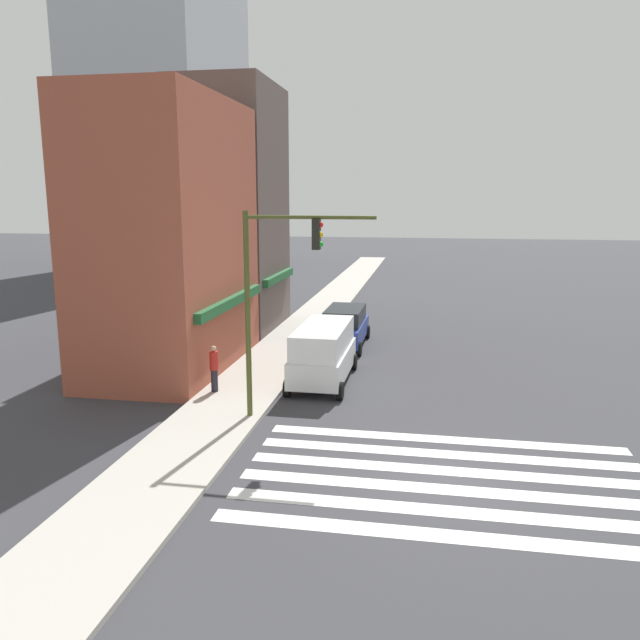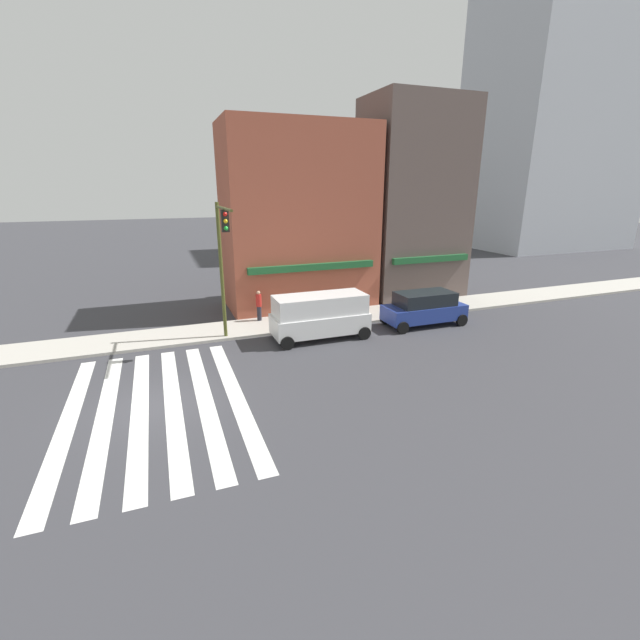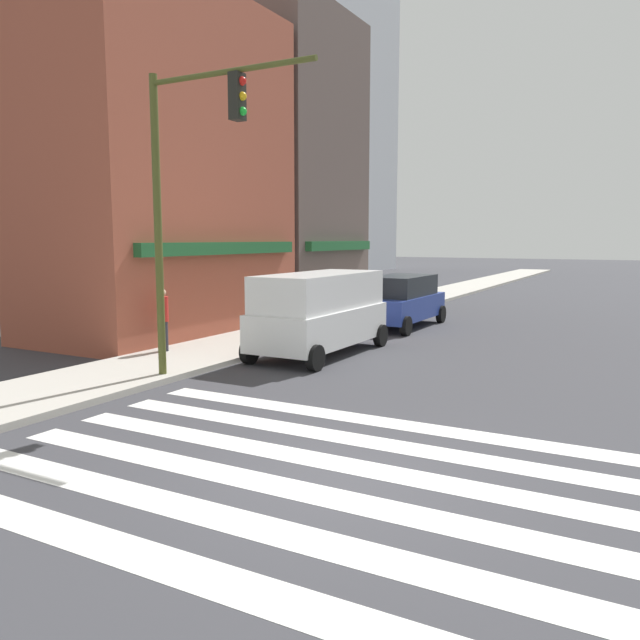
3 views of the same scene
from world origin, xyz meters
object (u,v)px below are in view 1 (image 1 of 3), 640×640
(van_white, at_px, (323,351))
(suv_blue, at_px, (345,326))
(pedestrian_red_jacket, at_px, (214,368))
(traffic_signal, at_px, (274,283))

(van_white, bearing_deg, suv_blue, 0.30)
(van_white, xyz_separation_m, pedestrian_red_jacket, (-2.37, 3.75, -0.21))
(traffic_signal, bearing_deg, suv_blue, -4.21)
(traffic_signal, relative_size, van_white, 1.39)
(van_white, xyz_separation_m, suv_blue, (6.38, 0.00, -0.25))
(van_white, height_order, suv_blue, van_white)
(van_white, relative_size, suv_blue, 1.06)
(traffic_signal, distance_m, pedestrian_red_jacket, 5.16)
(traffic_signal, relative_size, suv_blue, 1.47)
(pedestrian_red_jacket, bearing_deg, suv_blue, 77.22)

